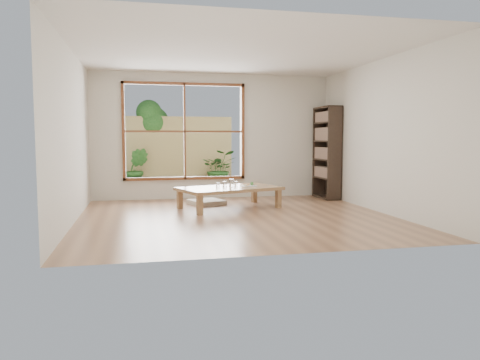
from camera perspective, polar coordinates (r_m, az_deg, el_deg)
The scene contains 15 objects.
ground at distance 7.58m, azimuth -0.37°, elevation -4.51°, with size 5.00×5.00×0.00m, color #A17450.
low_table at distance 8.44m, azimuth -1.31°, elevation -1.17°, with size 1.99×1.51×0.39m.
floor_cushion at distance 8.99m, azimuth -4.13°, elevation -2.70°, with size 0.58×0.58×0.08m, color beige.
bookshelf at distance 9.99m, azimuth 10.55°, elevation 3.29°, with size 0.31×0.86×1.92m, color #32251C.
glass_tall at distance 8.38m, azimuth -1.06°, elevation -0.40°, with size 0.08×0.08×0.15m, color silver.
glass_mid at distance 8.58m, azimuth -0.51°, elevation -0.47°, with size 0.06×0.06×0.09m, color silver.
glass_short at distance 8.54m, azimuth -1.88°, elevation -0.48°, with size 0.07×0.07×0.09m, color silver.
glass_small at distance 8.44m, azimuth -2.72°, elevation -0.60°, with size 0.06×0.06×0.08m, color silver.
food_tray at distance 8.54m, azimuth 1.16°, elevation -0.66°, with size 0.27×0.20×0.08m.
deck at distance 10.99m, azimuth -7.25°, elevation -1.51°, with size 2.80×2.00×0.05m, color #373028.
garden_bench at distance 10.53m, azimuth -8.04°, elevation -0.00°, with size 1.18×0.46×0.36m.
bamboo_fence at distance 11.91m, azimuth -7.71°, elevation 3.35°, with size 2.80×0.06×1.80m, color tan.
shrub_right at distance 11.74m, azimuth -2.51°, elevation 1.39°, with size 0.85×0.73×0.94m, color #315E22.
shrub_left at distance 11.50m, azimuth -12.48°, elevation 1.32°, with size 0.55×0.44×0.99m, color #315E22.
garden_tree at distance 12.18m, azimuth -11.07°, elevation 6.76°, with size 1.04×0.85×2.22m.
Camera 1 is at (-1.52, -7.31, 1.28)m, focal length 35.00 mm.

